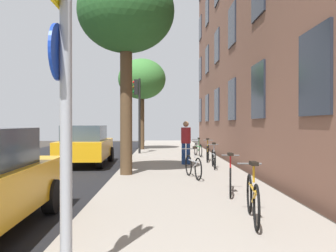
# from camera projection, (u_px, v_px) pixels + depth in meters

# --- Properties ---
(ground_plane) EXTENTS (41.80, 41.80, 0.00)m
(ground_plane) POSITION_uv_depth(u_px,v_px,m) (95.00, 163.00, 15.92)
(ground_plane) COLOR #332D28
(road_asphalt) EXTENTS (7.00, 38.00, 0.01)m
(road_asphalt) POSITION_uv_depth(u_px,v_px,m) (45.00, 163.00, 15.88)
(road_asphalt) COLOR black
(road_asphalt) RESTS_ON ground
(sidewalk) EXTENTS (4.20, 38.00, 0.12)m
(sidewalk) POSITION_uv_depth(u_px,v_px,m) (176.00, 162.00, 15.98)
(sidewalk) COLOR gray
(sidewalk) RESTS_ON ground
(sign_post) EXTENTS (0.15, 0.60, 3.58)m
(sign_post) POSITION_uv_depth(u_px,v_px,m) (64.00, 77.00, 3.67)
(sign_post) COLOR gray
(sign_post) RESTS_ON sidewalk
(traffic_light) EXTENTS (0.43, 0.24, 3.98)m
(traffic_light) POSITION_uv_depth(u_px,v_px,m) (138.00, 102.00, 19.72)
(traffic_light) COLOR black
(traffic_light) RESTS_ON sidewalk
(tree_near) EXTENTS (3.01, 3.01, 6.35)m
(tree_near) POSITION_uv_depth(u_px,v_px,m) (126.00, 14.00, 11.50)
(tree_near) COLOR #4C3823
(tree_near) RESTS_ON sidewalk
(tree_far) EXTENTS (2.93, 2.93, 5.58)m
(tree_far) POSITION_uv_depth(u_px,v_px,m) (142.00, 80.00, 22.87)
(tree_far) COLOR #4C3823
(tree_far) RESTS_ON sidewalk
(bicycle_0) EXTENTS (0.43, 1.77, 0.98)m
(bicycle_0) POSITION_uv_depth(u_px,v_px,m) (253.00, 197.00, 5.99)
(bicycle_0) COLOR black
(bicycle_0) RESTS_ON sidewalk
(bicycle_1) EXTENTS (0.48, 1.63, 0.93)m
(bicycle_1) POSITION_uv_depth(u_px,v_px,m) (230.00, 177.00, 8.39)
(bicycle_1) COLOR black
(bicycle_1) RESTS_ON sidewalk
(bicycle_2) EXTENTS (0.49, 1.60, 0.93)m
(bicycle_2) POSITION_uv_depth(u_px,v_px,m) (193.00, 166.00, 10.78)
(bicycle_2) COLOR black
(bicycle_2) RESTS_ON sidewalk
(bicycle_3) EXTENTS (0.42, 1.64, 0.92)m
(bicycle_3) POSITION_uv_depth(u_px,v_px,m) (214.00, 158.00, 13.19)
(bicycle_3) COLOR black
(bicycle_3) RESTS_ON sidewalk
(bicycle_4) EXTENTS (0.46, 1.70, 0.97)m
(bicycle_4) POSITION_uv_depth(u_px,v_px,m) (208.00, 152.00, 15.60)
(bicycle_4) COLOR black
(bicycle_4) RESTS_ON sidewalk
(bicycle_5) EXTENTS (0.42, 1.70, 0.91)m
(bicycle_5) POSITION_uv_depth(u_px,v_px,m) (198.00, 149.00, 17.99)
(bicycle_5) COLOR black
(bicycle_5) RESTS_ON sidewalk
(pedestrian_0) EXTENTS (0.52, 0.52, 1.68)m
(pedestrian_0) POSITION_uv_depth(u_px,v_px,m) (186.00, 140.00, 14.40)
(pedestrian_0) COLOR navy
(pedestrian_0) RESTS_ON sidewalk
(car_1) EXTENTS (1.96, 4.49, 1.62)m
(car_1) POSITION_uv_depth(u_px,v_px,m) (86.00, 145.00, 15.16)
(car_1) COLOR orange
(car_1) RESTS_ON road_asphalt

